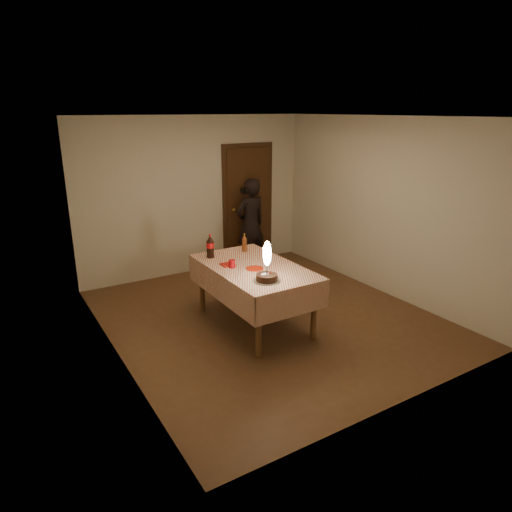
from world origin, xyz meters
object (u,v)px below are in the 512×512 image
(clear_cup, at_px, (267,262))
(photographer, at_px, (251,224))
(birthday_cake, at_px, (267,270))
(amber_bottle_right, at_px, (244,243))
(red_cup, at_px, (232,264))
(dining_table, at_px, (254,274))
(red_plate, at_px, (255,269))
(cola_bottle, at_px, (210,246))

(clear_cup, relative_size, photographer, 0.06)
(birthday_cake, relative_size, amber_bottle_right, 1.86)
(red_cup, distance_m, amber_bottle_right, 0.70)
(red_cup, distance_m, photographer, 2.29)
(dining_table, bearing_deg, red_plate, -116.45)
(cola_bottle, bearing_deg, amber_bottle_right, 0.04)
(clear_cup, bearing_deg, red_cup, 160.73)
(dining_table, relative_size, red_plate, 7.82)
(photographer, bearing_deg, red_plate, -119.54)
(cola_bottle, xyz_separation_m, amber_bottle_right, (0.52, 0.00, -0.03))
(red_plate, xyz_separation_m, cola_bottle, (-0.26, 0.70, 0.15))
(clear_cup, bearing_deg, photographer, 64.75)
(red_cup, height_order, clear_cup, red_cup)
(cola_bottle, bearing_deg, photographer, 43.24)
(birthday_cake, distance_m, red_cup, 0.63)
(photographer, bearing_deg, clear_cup, -115.25)
(cola_bottle, distance_m, photographer, 1.94)
(photographer, bearing_deg, amber_bottle_right, -123.79)
(dining_table, xyz_separation_m, red_cup, (-0.26, 0.09, 0.16))
(red_cup, distance_m, clear_cup, 0.45)
(amber_bottle_right, bearing_deg, birthday_cake, -107.44)
(cola_bottle, xyz_separation_m, photographer, (1.41, 1.32, -0.16))
(red_plate, relative_size, photographer, 0.14)
(cola_bottle, bearing_deg, dining_table, -62.75)
(clear_cup, xyz_separation_m, cola_bottle, (-0.47, 0.66, 0.11))
(photographer, bearing_deg, cola_bottle, -136.76)
(dining_table, height_order, amber_bottle_right, amber_bottle_right)
(red_plate, height_order, red_cup, red_cup)
(amber_bottle_right, relative_size, photographer, 0.16)
(red_plate, distance_m, cola_bottle, 0.76)
(dining_table, bearing_deg, birthday_cake, -105.12)
(birthday_cake, relative_size, red_plate, 2.16)
(clear_cup, relative_size, amber_bottle_right, 0.35)
(amber_bottle_right, bearing_deg, photographer, 56.21)
(amber_bottle_right, height_order, photographer, photographer)
(clear_cup, bearing_deg, cola_bottle, 125.57)
(red_cup, xyz_separation_m, amber_bottle_right, (0.47, 0.51, 0.07))
(birthday_cake, distance_m, amber_bottle_right, 1.18)
(cola_bottle, bearing_deg, clear_cup, -54.43)
(birthday_cake, bearing_deg, photographer, 63.14)
(clear_cup, distance_m, amber_bottle_right, 0.67)
(red_cup, bearing_deg, birthday_cake, -78.67)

